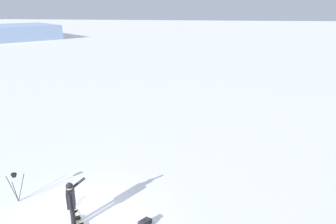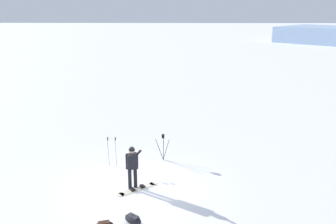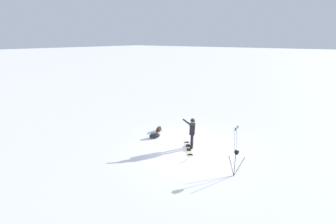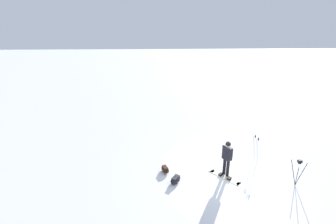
{
  "view_description": "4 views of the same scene",
  "coord_description": "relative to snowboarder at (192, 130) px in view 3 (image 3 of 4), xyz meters",
  "views": [
    {
      "loc": [
        -8.21,
        -4.27,
        7.08
      ],
      "look_at": [
        1.2,
        -2.98,
        3.79
      ],
      "focal_mm": 33.01,
      "sensor_mm": 36.0,
      "label": 1
    },
    {
      "loc": [
        1.48,
        -12.46,
        6.66
      ],
      "look_at": [
        1.28,
        -3.15,
        3.96
      ],
      "focal_mm": 38.87,
      "sensor_mm": 36.0,
      "label": 2
    },
    {
      "loc": [
        8.67,
        4.87,
        5.54
      ],
      "look_at": [
        0.36,
        -1.18,
        1.94
      ],
      "focal_mm": 22.15,
      "sensor_mm": 36.0,
      "label": 3
    },
    {
      "loc": [
        8.27,
        -3.63,
        5.93
      ],
      "look_at": [
        1.1,
        -2.77,
        3.57
      ],
      "focal_mm": 23.63,
      "sensor_mm": 36.0,
      "label": 4
    }
  ],
  "objects": [
    {
      "name": "ski_poles",
      "position": [
        -1.11,
        1.97,
        -0.16
      ],
      "size": [
        0.37,
        0.2,
        1.33
      ],
      "color": "gray",
      "rests_on": "ground_plane"
    },
    {
      "name": "snowboarder",
      "position": [
        0.0,
        0.0,
        0.0
      ],
      "size": [
        0.65,
        0.61,
        1.72
      ],
      "color": "black",
      "rests_on": "ground_plane"
    },
    {
      "name": "ground_plane",
      "position": [
        0.13,
        -0.03,
        -1.03
      ],
      "size": [
        300.0,
        300.0,
        0.0
      ],
      "primitive_type": "plane",
      "color": "white"
    },
    {
      "name": "snowboard",
      "position": [
        0.18,
        -0.08,
        -1.01
      ],
      "size": [
        1.47,
        1.2,
        0.1
      ],
      "color": "beige",
      "rests_on": "ground_plane"
    },
    {
      "name": "gear_bag_small",
      "position": [
        -0.58,
        -2.72,
        -0.88
      ],
      "size": [
        0.64,
        0.45,
        0.29
      ],
      "color": "black",
      "rests_on": "ground_plane"
    },
    {
      "name": "camera_tripod",
      "position": [
        1.06,
        2.71,
        -0.16
      ],
      "size": [
        0.63,
        0.6,
        1.21
      ],
      "color": "#262628",
      "rests_on": "ground_plane"
    },
    {
      "name": "gear_bag_large",
      "position": [
        0.27,
        -2.36,
        -0.88
      ],
      "size": [
        0.72,
        0.66,
        0.3
      ],
      "color": "black",
      "rests_on": "ground_plane"
    }
  ]
}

